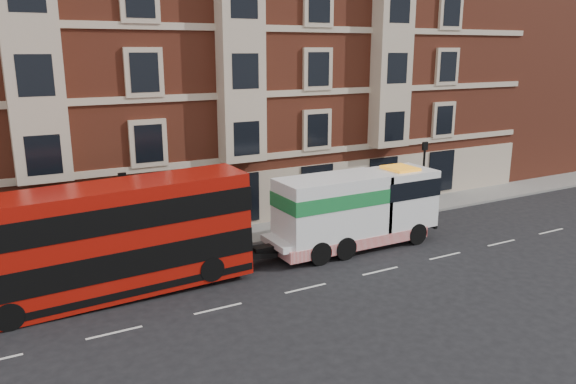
% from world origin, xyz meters
% --- Properties ---
extents(ground, '(120.00, 120.00, 0.00)m').
position_xyz_m(ground, '(0.00, 0.00, 0.00)').
color(ground, black).
rests_on(ground, ground).
extents(sidewalk, '(90.00, 3.00, 0.15)m').
position_xyz_m(sidewalk, '(0.00, 7.50, 0.07)').
color(sidewalk, slate).
rests_on(sidewalk, ground).
extents(victorian_terrace, '(45.00, 12.00, 20.40)m').
position_xyz_m(victorian_terrace, '(0.50, 15.00, 10.07)').
color(victorian_terrace, brown).
rests_on(victorian_terrace, ground).
extents(filler_east, '(18.00, 10.00, 19.00)m').
position_xyz_m(filler_east, '(32.00, 14.00, 9.43)').
color(filler_east, brown).
rests_on(filler_east, ground).
extents(lamp_post_west, '(0.35, 0.15, 4.35)m').
position_xyz_m(lamp_post_west, '(-6.00, 6.20, 2.68)').
color(lamp_post_west, black).
rests_on(lamp_post_west, sidewalk).
extents(lamp_post_east, '(0.35, 0.15, 4.35)m').
position_xyz_m(lamp_post_east, '(12.00, 6.20, 2.68)').
color(lamp_post_east, black).
rests_on(lamp_post_east, sidewalk).
extents(double_decker_bus, '(11.55, 2.65, 4.67)m').
position_xyz_m(double_decker_bus, '(-7.35, 3.23, 2.48)').
color(double_decker_bus, '#A51109').
rests_on(double_decker_bus, ground).
extents(tow_truck, '(9.25, 2.73, 3.85)m').
position_xyz_m(tow_truck, '(4.71, 3.23, 2.04)').
color(tow_truck, white).
rests_on(tow_truck, ground).
extents(pedestrian, '(0.64, 0.50, 1.55)m').
position_xyz_m(pedestrian, '(-6.92, 6.43, 0.92)').
color(pedestrian, '#192833').
rests_on(pedestrian, sidewalk).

